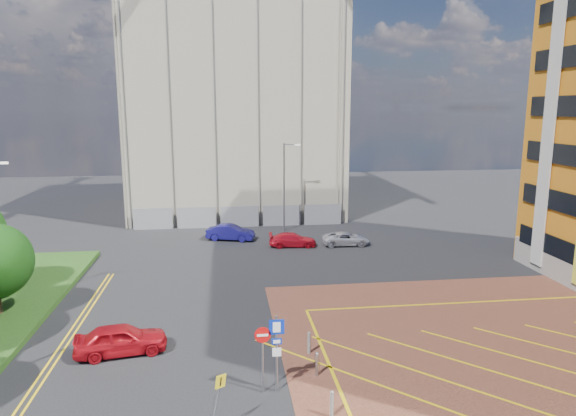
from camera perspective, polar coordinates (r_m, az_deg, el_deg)
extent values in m
plane|color=black|center=(20.82, -2.41, -21.16)|extent=(140.00, 140.00, 0.00)
cube|color=silver|center=(32.00, -29.10, 4.40)|extent=(0.50, 0.15, 0.12)
cylinder|color=#9EA0A8|center=(46.42, -0.44, 2.28)|extent=(0.16, 0.16, 8.00)
cylinder|color=#9EA0A8|center=(46.06, 0.30, 7.07)|extent=(1.20, 0.10, 0.10)
cube|color=silver|center=(46.14, 1.04, 7.04)|extent=(0.50, 0.15, 0.12)
cylinder|color=#9EA0A8|center=(20.93, -1.27, -15.92)|extent=(0.10, 0.10, 3.20)
cube|color=#09249E|center=(20.41, -1.27, -13.08)|extent=(0.60, 0.04, 0.60)
cube|color=white|center=(20.38, -1.26, -13.11)|extent=(0.30, 0.02, 0.42)
cube|color=#09249E|center=(20.66, -1.26, -14.60)|extent=(0.40, 0.04, 0.25)
cube|color=white|center=(20.64, -1.26, -14.63)|extent=(0.28, 0.02, 0.14)
cube|color=white|center=(20.86, -1.26, -15.71)|extent=(0.35, 0.04, 0.35)
cylinder|color=#9EA0A8|center=(21.00, -2.82, -16.60)|extent=(0.08, 0.08, 2.70)
cylinder|color=red|center=(20.49, -2.84, -13.91)|extent=(0.64, 0.04, 0.64)
cube|color=white|center=(20.46, -2.84, -13.94)|extent=(0.44, 0.02, 0.10)
cylinder|color=#9EA0A8|center=(18.95, -8.13, -20.89)|extent=(0.50, 0.08, 2.17)
cube|color=yellow|center=(18.46, -7.49, -18.56)|extent=(0.40, 0.40, 0.53)
cylinder|color=black|center=(20.02, 4.89, -21.05)|extent=(0.14, 0.14, 0.90)
cylinder|color=#9EA0A8|center=(22.56, 3.23, -17.05)|extent=(0.14, 0.14, 0.90)
cylinder|color=black|center=(24.31, 2.35, -14.86)|extent=(0.14, 0.14, 0.90)
cube|color=#B0A890|center=(57.57, -5.92, 10.92)|extent=(21.20, 19.20, 22.00)
cube|color=yellow|center=(59.94, -4.09, 16.70)|extent=(0.90, 0.90, 34.00)
cube|color=gray|center=(48.67, -4.22, -0.93)|extent=(21.60, 0.06, 2.00)
imported|color=red|center=(25.39, -18.07, -13.68)|extent=(4.32, 2.33, 1.40)
imported|color=navy|center=(43.98, -6.40, -2.71)|extent=(4.27, 2.46, 1.33)
imported|color=red|center=(41.76, 0.51, -3.55)|extent=(3.94, 1.86, 1.11)
imported|color=silver|center=(42.41, 6.46, -3.41)|extent=(3.94, 1.95, 1.07)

